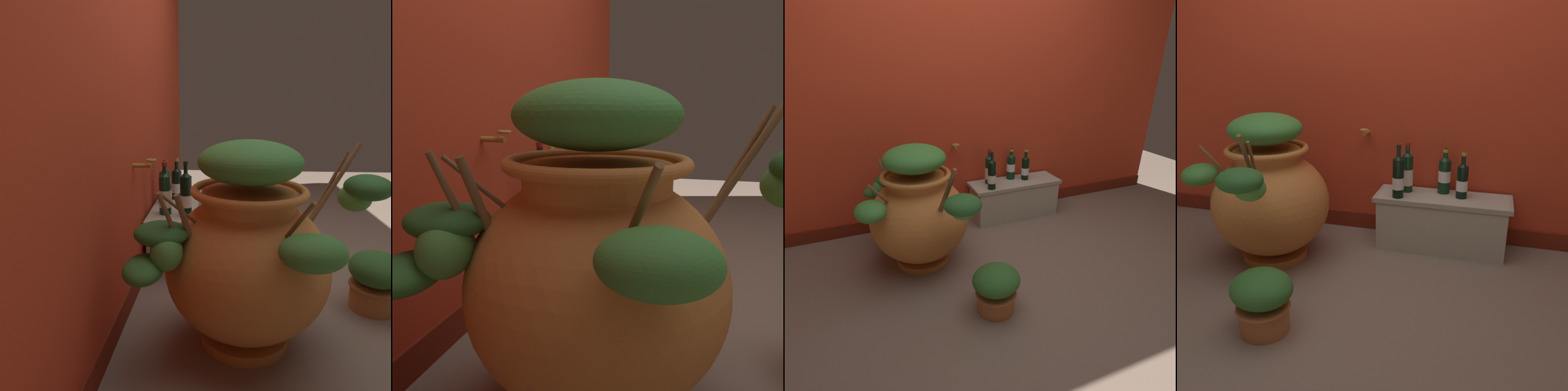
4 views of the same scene
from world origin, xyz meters
The scene contains 9 objects.
ground_plane centered at (0.00, 0.00, 0.00)m, with size 7.00×7.00×0.00m, color #7A6656.
back_wall centered at (0.00, 1.20, 1.29)m, with size 4.40×0.33×2.60m.
terracotta_urn centered at (-0.58, 0.51, 0.43)m, with size 0.78×1.12×0.91m.
stone_ledge centered at (0.43, 0.93, 0.19)m, with size 0.87×0.30×0.36m.
wine_bottle_left centered at (0.54, 0.94, 0.48)m, with size 0.07×0.07×0.30m.
wine_bottle_middle centered at (0.15, 0.84, 0.50)m, with size 0.07×0.07×0.34m.
wine_bottle_right centered at (0.42, 1.01, 0.49)m, with size 0.08×0.08×0.30m.
wine_bottle_back centered at (0.18, 0.98, 0.49)m, with size 0.08×0.08×0.33m.
potted_shrub centered at (-0.26, -0.17, 0.17)m, with size 0.30×0.27×0.31m.
Camera 1 is at (-2.11, 0.63, 1.08)m, focal length 35.09 mm.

